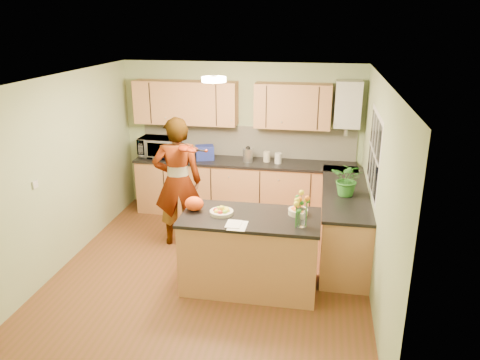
# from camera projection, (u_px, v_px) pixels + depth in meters

# --- Properties ---
(floor) EXTENTS (4.50, 4.50, 0.00)m
(floor) POSITION_uv_depth(u_px,v_px,m) (212.00, 271.00, 6.19)
(floor) COLOR brown
(floor) RESTS_ON ground
(ceiling) EXTENTS (4.00, 4.50, 0.02)m
(ceiling) POSITION_uv_depth(u_px,v_px,m) (208.00, 79.00, 5.36)
(ceiling) COLOR silver
(ceiling) RESTS_ON wall_back
(wall_back) EXTENTS (4.00, 0.02, 2.50)m
(wall_back) POSITION_uv_depth(u_px,v_px,m) (242.00, 138.00, 7.87)
(wall_back) COLOR #95AB7A
(wall_back) RESTS_ON floor
(wall_front) EXTENTS (4.00, 0.02, 2.50)m
(wall_front) POSITION_uv_depth(u_px,v_px,m) (143.00, 275.00, 3.68)
(wall_front) COLOR #95AB7A
(wall_front) RESTS_ON floor
(wall_left) EXTENTS (0.02, 4.50, 2.50)m
(wall_left) POSITION_uv_depth(u_px,v_px,m) (61.00, 173.00, 6.11)
(wall_left) COLOR #95AB7A
(wall_left) RESTS_ON floor
(wall_right) EXTENTS (0.02, 4.50, 2.50)m
(wall_right) POSITION_uv_depth(u_px,v_px,m) (377.00, 192.00, 5.44)
(wall_right) COLOR #95AB7A
(wall_right) RESTS_ON floor
(back_counter) EXTENTS (3.64, 0.62, 0.94)m
(back_counter) POSITION_uv_depth(u_px,v_px,m) (244.00, 188.00, 7.83)
(back_counter) COLOR #A86C43
(back_counter) RESTS_ON floor
(right_counter) EXTENTS (0.62, 2.24, 0.94)m
(right_counter) POSITION_uv_depth(u_px,v_px,m) (344.00, 221.00, 6.54)
(right_counter) COLOR #A86C43
(right_counter) RESTS_ON floor
(splashback) EXTENTS (3.60, 0.02, 0.52)m
(splashback) POSITION_uv_depth(u_px,v_px,m) (247.00, 141.00, 7.85)
(splashback) COLOR beige
(splashback) RESTS_ON back_counter
(upper_cabinets) EXTENTS (3.20, 0.34, 0.70)m
(upper_cabinets) POSITION_uv_depth(u_px,v_px,m) (229.00, 104.00, 7.54)
(upper_cabinets) COLOR #A86C43
(upper_cabinets) RESTS_ON wall_back
(boiler) EXTENTS (0.40, 0.30, 0.86)m
(boiler) POSITION_uv_depth(u_px,v_px,m) (348.00, 104.00, 7.22)
(boiler) COLOR silver
(boiler) RESTS_ON wall_back
(window_right) EXTENTS (0.01, 1.30, 1.05)m
(window_right) POSITION_uv_depth(u_px,v_px,m) (374.00, 153.00, 5.91)
(window_right) COLOR silver
(window_right) RESTS_ON wall_right
(light_switch) EXTENTS (0.02, 0.09, 0.09)m
(light_switch) POSITION_uv_depth(u_px,v_px,m) (35.00, 184.00, 5.53)
(light_switch) COLOR silver
(light_switch) RESTS_ON wall_left
(ceiling_lamp) EXTENTS (0.30, 0.30, 0.07)m
(ceiling_lamp) POSITION_uv_depth(u_px,v_px,m) (214.00, 79.00, 5.66)
(ceiling_lamp) COLOR #FFEABF
(ceiling_lamp) RESTS_ON ceiling
(peninsula_island) EXTENTS (1.65, 0.85, 0.95)m
(peninsula_island) POSITION_uv_depth(u_px,v_px,m) (250.00, 252.00, 5.69)
(peninsula_island) COLOR #A86C43
(peninsula_island) RESTS_ON floor
(fruit_dish) EXTENTS (0.28, 0.28, 0.10)m
(fruit_dish) POSITION_uv_depth(u_px,v_px,m) (222.00, 211.00, 5.58)
(fruit_dish) COLOR beige
(fruit_dish) RESTS_ON peninsula_island
(orange_bowl) EXTENTS (0.23, 0.23, 0.14)m
(orange_bowl) POSITION_uv_depth(u_px,v_px,m) (298.00, 210.00, 5.56)
(orange_bowl) COLOR beige
(orange_bowl) RESTS_ON peninsula_island
(flower_vase) EXTENTS (0.25, 0.25, 0.46)m
(flower_vase) POSITION_uv_depth(u_px,v_px,m) (302.00, 201.00, 5.17)
(flower_vase) COLOR silver
(flower_vase) RESTS_ON peninsula_island
(orange_bag) EXTENTS (0.24, 0.21, 0.18)m
(orange_bag) POSITION_uv_depth(u_px,v_px,m) (194.00, 204.00, 5.67)
(orange_bag) COLOR #E24512
(orange_bag) RESTS_ON peninsula_island
(papers) EXTENTS (0.20, 0.28, 0.01)m
(papers) POSITION_uv_depth(u_px,v_px,m) (238.00, 225.00, 5.27)
(papers) COLOR white
(papers) RESTS_ON peninsula_island
(violinist) EXTENTS (0.79, 0.63, 1.89)m
(violinist) POSITION_uv_depth(u_px,v_px,m) (178.00, 182.00, 6.68)
(violinist) COLOR #DEA388
(violinist) RESTS_ON floor
(violin) EXTENTS (0.62, 0.54, 0.16)m
(violin) POSITION_uv_depth(u_px,v_px,m) (185.00, 148.00, 6.25)
(violin) COLOR #511405
(violin) RESTS_ON violinist
(microwave) EXTENTS (0.62, 0.43, 0.33)m
(microwave) POSITION_uv_depth(u_px,v_px,m) (158.00, 147.00, 7.85)
(microwave) COLOR silver
(microwave) RESTS_ON back_counter
(blue_box) EXTENTS (0.34, 0.30, 0.23)m
(blue_box) POSITION_uv_depth(u_px,v_px,m) (205.00, 153.00, 7.73)
(blue_box) COLOR navy
(blue_box) RESTS_ON back_counter
(kettle) EXTENTS (0.16, 0.16, 0.30)m
(kettle) POSITION_uv_depth(u_px,v_px,m) (248.00, 154.00, 7.60)
(kettle) COLOR silver
(kettle) RESTS_ON back_counter
(jar_cream) EXTENTS (0.13, 0.13, 0.17)m
(jar_cream) POSITION_uv_depth(u_px,v_px,m) (267.00, 157.00, 7.62)
(jar_cream) COLOR beige
(jar_cream) RESTS_ON back_counter
(jar_white) EXTENTS (0.14, 0.14, 0.17)m
(jar_white) POSITION_uv_depth(u_px,v_px,m) (278.00, 158.00, 7.53)
(jar_white) COLOR silver
(jar_white) RESTS_ON back_counter
(potted_plant) EXTENTS (0.51, 0.48, 0.46)m
(potted_plant) POSITION_uv_depth(u_px,v_px,m) (348.00, 179.00, 6.11)
(potted_plant) COLOR #307C29
(potted_plant) RESTS_ON right_counter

